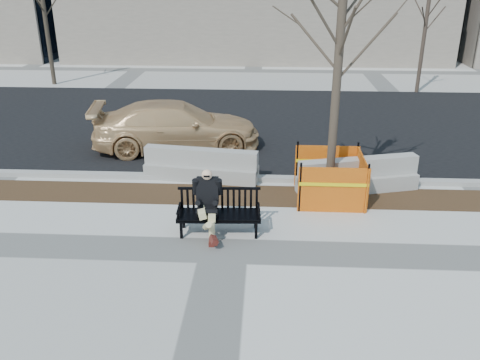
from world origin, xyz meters
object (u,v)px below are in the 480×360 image
object	(u,v)px
sedan	(178,149)
tree_fence	(328,198)
jersey_barrier_right	(356,191)
bench	(219,233)
seated_man	(208,232)
jersey_barrier_left	(202,179)

from	to	relation	value
sedan	tree_fence	bearing A→B (deg)	-137.69
sedan	jersey_barrier_right	bearing A→B (deg)	-129.15
bench	tree_fence	distance (m)	3.06
seated_man	jersey_barrier_left	bearing A→B (deg)	97.15
bench	seated_man	xyz separation A→B (m)	(-0.24, 0.04, 0.00)
sedan	seated_man	bearing A→B (deg)	-172.64
sedan	jersey_barrier_left	world-z (taller)	sedan
seated_man	sedan	size ratio (longest dim) A/B	0.28
seated_man	tree_fence	xyz separation A→B (m)	(2.68, 1.80, 0.00)
jersey_barrier_left	jersey_barrier_right	xyz separation A→B (m)	(3.92, -0.51, 0.00)
seated_man	jersey_barrier_right	distance (m)	4.12
bench	seated_man	bearing A→B (deg)	168.59
sedan	jersey_barrier_right	distance (m)	5.72
bench	sedan	xyz separation A→B (m)	(-1.76, 5.20, 0.00)
jersey_barrier_left	seated_man	bearing A→B (deg)	-72.27
seated_man	jersey_barrier_right	bearing A→B (deg)	30.97
bench	jersey_barrier_right	xyz separation A→B (m)	(3.19, 2.33, 0.00)
jersey_barrier_left	jersey_barrier_right	world-z (taller)	jersey_barrier_right
jersey_barrier_left	sedan	bearing A→B (deg)	121.34
tree_fence	jersey_barrier_right	distance (m)	0.89
sedan	jersey_barrier_left	distance (m)	2.57
tree_fence	jersey_barrier_right	xyz separation A→B (m)	(0.74, 0.49, 0.00)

